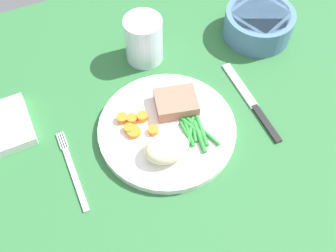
% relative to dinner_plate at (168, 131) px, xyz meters
% --- Properties ---
extents(dining_table, '(1.20, 0.90, 0.02)m').
position_rel_dinner_plate_xyz_m(dining_table, '(0.01, 0.00, -0.02)').
color(dining_table, '#2D6B38').
rests_on(dining_table, ground).
extents(dinner_plate, '(0.25, 0.25, 0.02)m').
position_rel_dinner_plate_xyz_m(dinner_plate, '(0.00, 0.00, 0.00)').
color(dinner_plate, white).
rests_on(dinner_plate, dining_table).
extents(meat_portion, '(0.09, 0.08, 0.03)m').
position_rel_dinner_plate_xyz_m(meat_portion, '(0.03, 0.04, 0.02)').
color(meat_portion, '#A86B56').
rests_on(meat_portion, dinner_plate).
extents(mashed_potatoes, '(0.08, 0.06, 0.04)m').
position_rel_dinner_plate_xyz_m(mashed_potatoes, '(-0.02, -0.05, 0.03)').
color(mashed_potatoes, beige).
rests_on(mashed_potatoes, dinner_plate).
extents(carrot_slices, '(0.06, 0.07, 0.01)m').
position_rel_dinner_plate_xyz_m(carrot_slices, '(-0.05, 0.03, 0.01)').
color(carrot_slices, orange).
rests_on(carrot_slices, dinner_plate).
extents(green_beans, '(0.06, 0.10, 0.01)m').
position_rel_dinner_plate_xyz_m(green_beans, '(0.04, -0.02, 0.01)').
color(green_beans, '#2D8C38').
rests_on(green_beans, dinner_plate).
extents(fork, '(0.01, 0.17, 0.00)m').
position_rel_dinner_plate_xyz_m(fork, '(-0.18, -0.00, -0.01)').
color(fork, silver).
rests_on(fork, dining_table).
extents(knife, '(0.02, 0.21, 0.01)m').
position_rel_dinner_plate_xyz_m(knife, '(0.18, -0.00, -0.01)').
color(knife, black).
rests_on(knife, dining_table).
extents(water_glass, '(0.08, 0.08, 0.10)m').
position_rel_dinner_plate_xyz_m(water_glass, '(0.03, 0.20, 0.03)').
color(water_glass, silver).
rests_on(water_glass, dining_table).
extents(salad_bowl, '(0.15, 0.15, 0.06)m').
position_rel_dinner_plate_xyz_m(salad_bowl, '(0.28, 0.16, 0.03)').
color(salad_bowl, '#4C7299').
rests_on(salad_bowl, dining_table).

